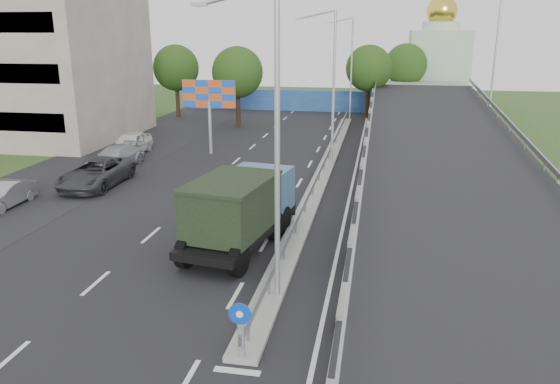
% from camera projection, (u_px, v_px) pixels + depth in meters
% --- Properties ---
extents(road_surface, '(26.00, 90.00, 0.04)m').
position_uv_depth(road_surface, '(267.00, 186.00, 32.63)').
color(road_surface, black).
rests_on(road_surface, ground).
extents(parking_strip, '(8.00, 90.00, 0.05)m').
position_uv_depth(parking_strip, '(69.00, 176.00, 34.90)').
color(parking_strip, black).
rests_on(parking_strip, ground).
extents(median, '(1.00, 44.00, 0.20)m').
position_uv_depth(median, '(324.00, 171.00, 35.85)').
color(median, gray).
rests_on(median, ground).
extents(overpass_ramp, '(10.00, 50.00, 3.50)m').
position_uv_depth(overpass_ramp, '(444.00, 151.00, 34.06)').
color(overpass_ramp, gray).
rests_on(overpass_ramp, ground).
extents(median_guardrail, '(0.09, 44.00, 0.71)m').
position_uv_depth(median_guardrail, '(324.00, 161.00, 35.66)').
color(median_guardrail, gray).
rests_on(median_guardrail, median).
extents(sign_bollard, '(0.64, 0.23, 1.67)m').
position_uv_depth(sign_bollard, '(241.00, 330.00, 15.00)').
color(sign_bollard, black).
rests_on(sign_bollard, median).
extents(lamp_post_near, '(2.74, 0.18, 10.08)m').
position_uv_depth(lamp_post_near, '(271.00, 134.00, 17.24)').
color(lamp_post_near, '#B2B5B7').
rests_on(lamp_post_near, median).
extents(lamp_post_mid, '(2.74, 0.18, 10.08)m').
position_uv_depth(lamp_post_mid, '(331.00, 80.00, 36.09)').
color(lamp_post_mid, '#B2B5B7').
rests_on(lamp_post_mid, median).
extents(lamp_post_far, '(2.74, 0.18, 10.08)m').
position_uv_depth(lamp_post_far, '(350.00, 63.00, 54.95)').
color(lamp_post_far, '#B2B5B7').
rests_on(lamp_post_far, median).
extents(blue_wall, '(30.00, 0.50, 2.40)m').
position_uv_depth(blue_wall, '(316.00, 101.00, 62.63)').
color(blue_wall, navy).
rests_on(blue_wall, ground).
extents(church, '(7.00, 7.00, 13.80)m').
position_uv_depth(church, '(438.00, 62.00, 66.56)').
color(church, '#B2CCAD').
rests_on(church, ground).
extents(billboard, '(4.00, 0.24, 5.50)m').
position_uv_depth(billboard, '(209.00, 98.00, 40.03)').
color(billboard, '#B2B5B7').
rests_on(billboard, ground).
extents(tree_left_mid, '(4.80, 4.80, 7.60)m').
position_uv_depth(tree_left_mid, '(237.00, 72.00, 51.24)').
color(tree_left_mid, black).
rests_on(tree_left_mid, ground).
extents(tree_median_far, '(4.80, 4.80, 7.60)m').
position_uv_depth(tree_median_far, '(369.00, 68.00, 56.68)').
color(tree_median_far, black).
rests_on(tree_median_far, ground).
extents(tree_left_far, '(4.80, 4.80, 7.60)m').
position_uv_depth(tree_left_far, '(176.00, 68.00, 57.36)').
color(tree_left_far, black).
rests_on(tree_left_far, ground).
extents(tree_ramp_far, '(4.80, 4.80, 7.60)m').
position_uv_depth(tree_ramp_far, '(406.00, 65.00, 62.58)').
color(tree_ramp_far, black).
rests_on(tree_ramp_far, ground).
extents(dump_truck, '(3.76, 7.55, 3.18)m').
position_uv_depth(dump_truck, '(241.00, 207.00, 23.13)').
color(dump_truck, black).
rests_on(dump_truck, ground).
extents(parked_car_b, '(1.40, 4.01, 1.32)m').
position_uv_depth(parked_car_b, '(4.00, 195.00, 28.62)').
color(parked_car_b, gray).
rests_on(parked_car_b, ground).
extents(parked_car_c, '(2.76, 5.90, 1.63)m').
position_uv_depth(parked_car_c, '(96.00, 173.00, 32.40)').
color(parked_car_c, '#333338').
rests_on(parked_car_c, ground).
extents(parked_car_d, '(2.71, 5.21, 1.44)m').
position_uv_depth(parked_car_d, '(115.00, 157.00, 36.90)').
color(parked_car_d, '#9C9EA5').
rests_on(parked_car_d, ground).
extents(parked_car_e, '(2.26, 5.06, 1.69)m').
position_uv_depth(parked_car_e, '(131.00, 144.00, 40.73)').
color(parked_car_e, silver).
rests_on(parked_car_e, ground).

